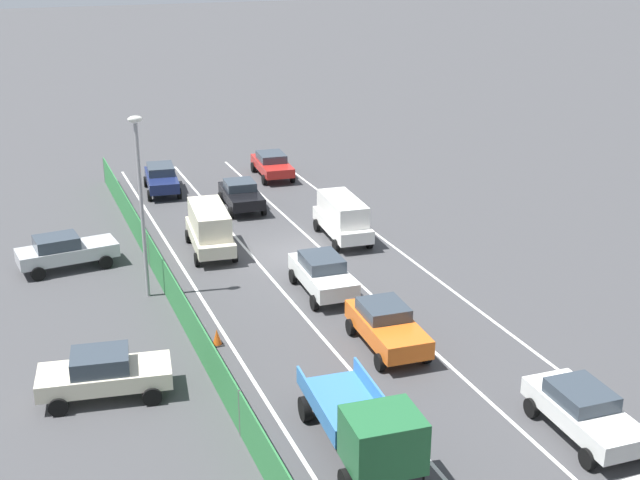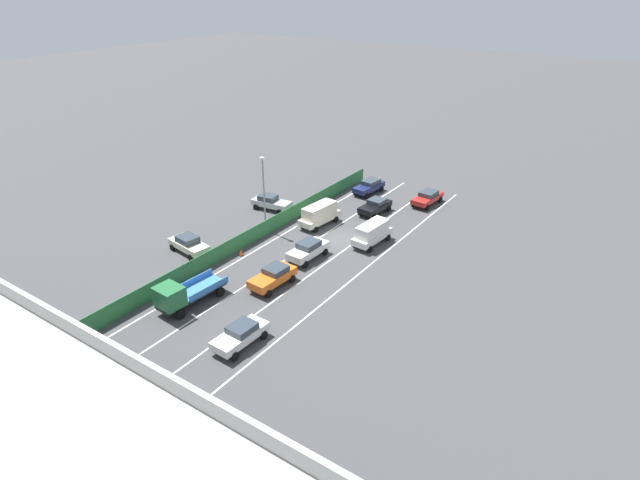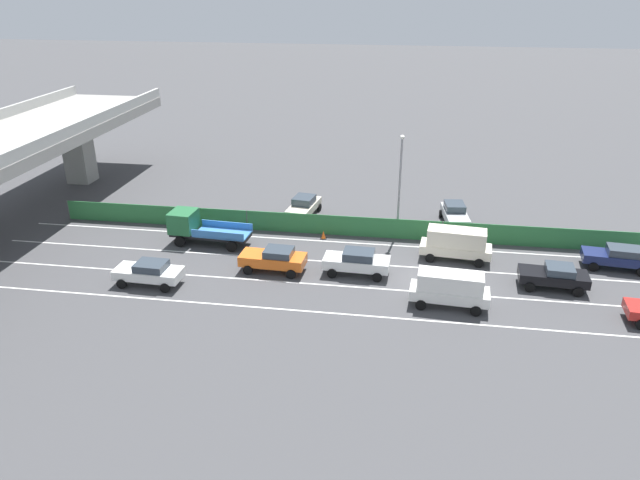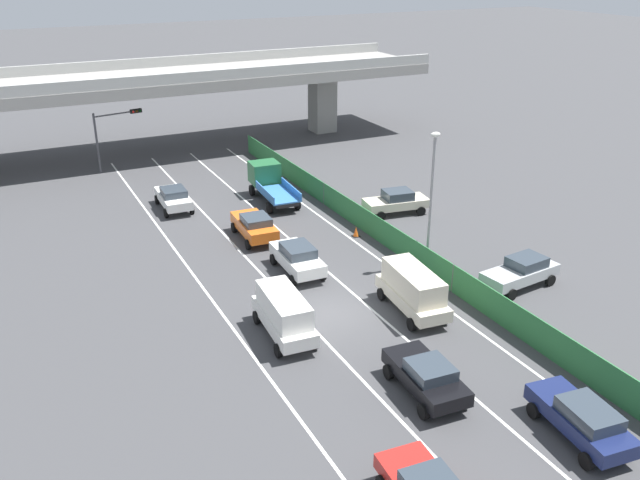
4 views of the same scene
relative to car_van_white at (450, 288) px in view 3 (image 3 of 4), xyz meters
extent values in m
plane|color=#424244|center=(3.23, 1.04, -1.23)|extent=(300.00, 300.00, 0.00)
cube|color=silver|center=(-1.96, 7.62, -1.23)|extent=(0.14, 49.16, 0.01)
cube|color=silver|center=(1.50, 7.62, -1.23)|extent=(0.14, 49.16, 0.01)
cube|color=silver|center=(4.96, 7.62, -1.23)|extent=(0.14, 49.16, 0.01)
cube|color=silver|center=(8.42, 7.62, -1.23)|extent=(0.14, 49.16, 0.01)
cube|color=#B2B2AD|center=(3.23, 29.49, 5.90)|extent=(49.92, 0.30, 0.90)
cube|color=gray|center=(19.20, 34.20, 1.64)|extent=(2.17, 2.17, 5.75)
cube|color=#2D753D|center=(9.76, 7.62, -0.44)|extent=(0.06, 45.16, 1.58)
cylinder|color=#4C514C|center=(9.76, 0.10, -0.44)|extent=(0.10, 0.10, 1.58)
cylinder|color=#4C514C|center=(9.76, 15.15, -0.44)|extent=(0.10, 0.10, 1.58)
cylinder|color=#4C514C|center=(9.76, 30.20, -0.44)|extent=(0.10, 0.10, 1.58)
cube|color=silver|center=(0.00, 0.00, -0.43)|extent=(2.06, 4.81, 0.65)
cube|color=silver|center=(0.00, 0.00, 0.42)|extent=(1.79, 3.95, 1.05)
cylinder|color=black|center=(-0.74, 1.66, -0.91)|extent=(0.27, 0.65, 0.64)
cylinder|color=black|center=(0.98, 1.53, -0.91)|extent=(0.27, 0.65, 0.64)
cylinder|color=black|center=(-0.98, -1.53, -0.91)|extent=(0.27, 0.65, 0.64)
cylinder|color=black|center=(0.74, -1.66, -0.91)|extent=(0.27, 0.65, 0.64)
cube|color=orange|center=(3.02, 11.54, -0.41)|extent=(2.03, 4.47, 0.69)
cube|color=#333D47|center=(3.00, 11.11, 0.17)|extent=(1.68, 1.94, 0.46)
cylinder|color=black|center=(2.20, 13.07, -0.91)|extent=(0.25, 0.65, 0.64)
cylinder|color=black|center=(4.00, 12.98, -0.91)|extent=(0.25, 0.65, 0.64)
cylinder|color=black|center=(2.04, 10.10, -0.91)|extent=(0.25, 0.65, 0.64)
cylinder|color=black|center=(3.84, 10.00, -0.91)|extent=(0.25, 0.65, 0.64)
cube|color=white|center=(3.40, 5.92, -0.41)|extent=(1.94, 4.45, 0.68)
cube|color=#333D47|center=(3.39, 5.78, 0.19)|extent=(1.64, 2.08, 0.53)
cylinder|color=black|center=(2.58, 7.45, -0.91)|extent=(0.25, 0.65, 0.64)
cylinder|color=black|center=(4.34, 7.37, -0.91)|extent=(0.25, 0.65, 0.64)
cylinder|color=black|center=(2.45, 4.47, -0.91)|extent=(0.25, 0.65, 0.64)
cylinder|color=black|center=(4.22, 4.40, -0.91)|extent=(0.25, 0.65, 0.64)
cube|color=silver|center=(-0.10, 19.02, -0.45)|extent=(1.92, 4.40, 0.60)
cube|color=#333D47|center=(-0.11, 18.78, 0.09)|extent=(1.63, 1.97, 0.48)
cylinder|color=black|center=(-0.93, 20.52, -0.91)|extent=(0.24, 0.65, 0.64)
cylinder|color=black|center=(0.84, 20.46, -0.91)|extent=(0.24, 0.65, 0.64)
cylinder|color=black|center=(-1.04, 17.57, -0.91)|extent=(0.24, 0.65, 0.64)
cylinder|color=black|center=(0.74, 17.51, -0.91)|extent=(0.24, 0.65, 0.64)
cylinder|color=black|center=(0.71, -10.76, -0.91)|extent=(0.27, 0.65, 0.64)
cube|color=beige|center=(6.66, -0.72, -0.44)|extent=(2.24, 5.02, 0.62)
cube|color=beige|center=(6.66, -0.72, 0.45)|extent=(1.95, 4.13, 1.16)
cylinder|color=black|center=(5.94, 1.02, -0.91)|extent=(0.28, 0.66, 0.64)
cylinder|color=black|center=(7.71, 0.84, -0.91)|extent=(0.28, 0.66, 0.64)
cylinder|color=black|center=(5.62, -2.28, -0.91)|extent=(0.28, 0.66, 0.64)
cylinder|color=black|center=(7.38, -2.46, -0.91)|extent=(0.28, 0.66, 0.64)
cube|color=black|center=(3.36, -6.64, -0.45)|extent=(2.12, 4.36, 0.60)
cube|color=#333D47|center=(3.33, -6.97, 0.09)|extent=(1.72, 1.82, 0.47)
cylinder|color=black|center=(2.55, -5.14, -0.91)|extent=(0.26, 0.65, 0.64)
cylinder|color=black|center=(4.37, -5.27, -0.91)|extent=(0.26, 0.65, 0.64)
cylinder|color=black|center=(2.34, -8.01, -0.91)|extent=(0.26, 0.65, 0.64)
cylinder|color=black|center=(4.16, -8.14, -0.91)|extent=(0.26, 0.65, 0.64)
cube|color=navy|center=(6.89, -11.45, -0.45)|extent=(2.18, 4.55, 0.61)
cube|color=#333D47|center=(6.85, -11.84, 0.11)|extent=(1.73, 2.28, 0.49)
cylinder|color=black|center=(6.20, -9.87, -0.91)|extent=(0.29, 0.66, 0.64)
cylinder|color=black|center=(7.90, -10.05, -0.91)|extent=(0.29, 0.66, 0.64)
cylinder|color=black|center=(7.58, -13.02, -0.91)|extent=(0.29, 0.66, 0.64)
cube|color=black|center=(6.71, 17.12, -0.51)|extent=(2.03, 6.02, 0.25)
cube|color=#236638|center=(6.85, 19.19, 0.39)|extent=(2.17, 1.91, 1.55)
cube|color=#3875BC|center=(6.65, 16.16, -0.33)|extent=(2.31, 4.12, 0.10)
cube|color=#3875BC|center=(5.66, 16.23, -0.06)|extent=(0.35, 3.99, 0.55)
cube|color=#3875BC|center=(7.63, 16.09, -0.06)|extent=(0.35, 3.99, 0.55)
cylinder|color=black|center=(5.82, 19.20, -0.83)|extent=(0.31, 0.82, 0.80)
cylinder|color=black|center=(7.87, 19.06, -0.83)|extent=(0.31, 0.82, 0.80)
cylinder|color=black|center=(5.55, 15.18, -0.83)|extent=(0.31, 0.82, 0.80)
cylinder|color=black|center=(7.60, 15.04, -0.83)|extent=(0.31, 0.82, 0.80)
cube|color=#B2B5B7|center=(13.33, -1.03, -0.45)|extent=(4.62, 2.20, 0.61)
cube|color=#333D47|center=(13.77, -0.98, 0.13)|extent=(2.07, 1.71, 0.54)
cylinder|color=black|center=(11.93, -2.05, -0.91)|extent=(0.66, 0.29, 0.64)
cylinder|color=black|center=(11.73, -0.36, -0.91)|extent=(0.66, 0.29, 0.64)
cylinder|color=black|center=(14.94, -1.70, -0.91)|extent=(0.66, 0.29, 0.64)
cylinder|color=black|center=(14.74, -0.01, -0.91)|extent=(0.66, 0.29, 0.64)
cube|color=beige|center=(13.32, 11.28, -0.46)|extent=(4.59, 2.42, 0.58)
cube|color=#333D47|center=(13.43, 11.26, 0.13)|extent=(2.09, 1.84, 0.60)
cylinder|color=black|center=(11.71, 10.61, -0.91)|extent=(0.67, 0.31, 0.64)
cylinder|color=black|center=(11.98, 12.38, -0.91)|extent=(0.67, 0.31, 0.64)
cylinder|color=black|center=(14.65, 10.17, -0.91)|extent=(0.67, 0.31, 0.64)
cylinder|color=black|center=(14.92, 11.94, -0.91)|extent=(0.67, 0.31, 0.64)
cylinder|color=gray|center=(10.48, 3.46, 2.52)|extent=(0.16, 0.16, 7.50)
ellipsoid|color=silver|center=(10.48, 3.46, 6.45)|extent=(0.60, 0.36, 0.28)
cone|color=orange|center=(8.89, 8.96, -0.91)|extent=(0.36, 0.36, 0.64)
cube|color=black|center=(8.89, 8.96, -1.22)|extent=(0.47, 0.47, 0.03)
camera|label=1|loc=(15.62, 36.93, 13.49)|focal=47.24mm
camera|label=2|loc=(-21.92, 40.91, 22.34)|focal=29.86mm
camera|label=3|loc=(-32.31, 2.90, 16.96)|focal=33.52mm
camera|label=4|loc=(-10.72, -25.26, 15.46)|focal=37.84mm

